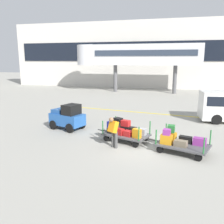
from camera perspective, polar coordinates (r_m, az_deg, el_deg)
name	(u,v)px	position (r m, az deg, el deg)	size (l,w,h in m)	color
ground_plane	(144,145)	(12.35, 7.51, -7.86)	(120.00, 120.00, 0.00)	#9E9B91
apron_lead_line	(190,116)	(19.24, 17.90, -1.01)	(18.64, 0.20, 0.01)	yellow
terminal_building	(167,55)	(37.54, 12.87, 13.07)	(48.69, 2.51, 9.87)	beige
jet_bridge	(132,55)	(32.01, 4.71, 13.24)	(16.12, 3.00, 6.14)	silver
baggage_tug	(68,117)	(15.11, -10.46, -1.23)	(2.34, 1.77, 1.58)	#2659A5
baggage_cart_lead	(125,131)	(12.83, 3.07, -4.45)	(3.08, 2.05, 1.10)	#4C4C4F
baggage_cart_middle	(180,141)	(11.70, 15.80, -6.72)	(3.08, 2.05, 1.16)	#4C4C4F
baggage_handler	(113,131)	(11.66, 0.35, -4.49)	(0.56, 0.57, 1.56)	#4C4C4C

